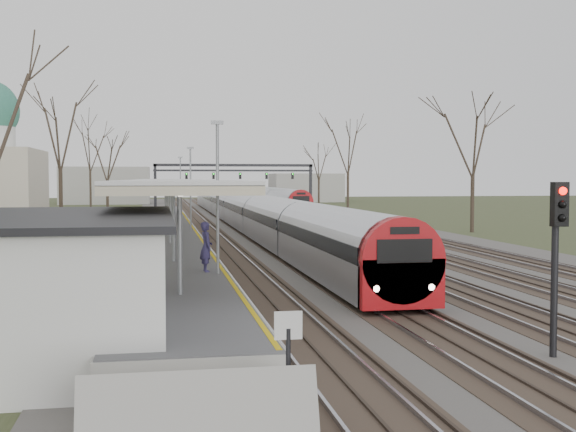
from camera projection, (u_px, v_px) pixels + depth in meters
The scene contains 11 objects.
track_bed at pixel (269, 224), 65.49m from camera, with size 24.00×160.00×0.22m.
platform at pixel (168, 235), 46.62m from camera, with size 3.50×69.00×1.00m, color #9E9B93.
canopy at pixel (168, 183), 42.01m from camera, with size 4.10×50.00×3.11m.
station_building at pixel (35, 288), 16.96m from camera, with size 6.00×9.00×3.20m, color silver.
signal_gantry at pixel (235, 173), 94.72m from camera, with size 21.00×0.59×6.08m.
tree_west_far at pixel (60, 128), 55.14m from camera, with size 5.50×5.50×11.33m.
tree_east_far at pixel (473, 137), 54.77m from camera, with size 5.00×5.00×10.30m.
train_near at pixel (238, 208), 65.34m from camera, with size 2.62×90.21×3.05m.
train_far at pixel (260, 197), 101.77m from camera, with size 2.62×60.21×3.05m.
passenger at pixel (206, 247), 24.31m from camera, with size 0.63×0.41×1.72m, color #352F5B.
signal_post at pixel (557, 243), 16.28m from camera, with size 0.35×0.45×4.10m.
Camera 1 is at (-9.61, -9.64, 4.18)m, focal length 45.00 mm.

